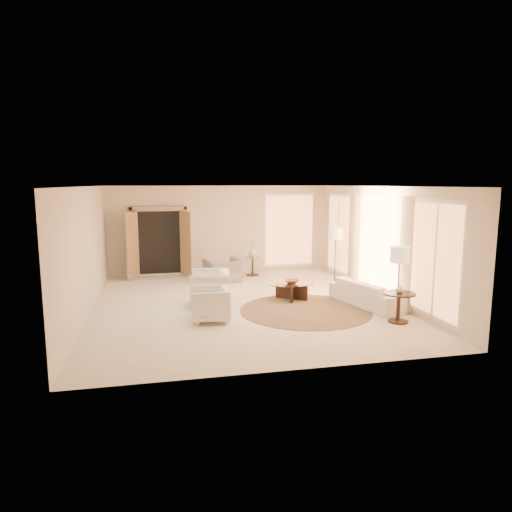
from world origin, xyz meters
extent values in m
cube|color=beige|center=(0.00, 0.00, -0.01)|extent=(7.00, 8.00, 0.02)
cube|color=white|center=(0.00, 0.00, 2.80)|extent=(7.00, 8.00, 0.02)
cube|color=beige|center=(0.00, 4.00, 1.40)|extent=(7.00, 0.04, 2.80)
cube|color=beige|center=(0.00, -4.00, 1.40)|extent=(7.00, 0.04, 2.80)
cube|color=beige|center=(-3.50, 0.00, 1.40)|extent=(0.04, 8.00, 2.80)
cube|color=beige|center=(3.50, 0.00, 1.40)|extent=(0.04, 8.00, 2.80)
cube|color=tan|center=(-1.90, 3.89, 1.08)|extent=(1.80, 0.12, 2.16)
cube|color=tan|center=(-2.70, 3.62, 1.03)|extent=(0.35, 0.66, 2.00)
cube|color=tan|center=(-1.10, 3.62, 1.03)|extent=(0.35, 0.66, 2.00)
cylinder|color=#3B2B1B|center=(1.28, -0.83, 0.01)|extent=(3.68, 3.68, 0.01)
imported|color=white|center=(2.88, -0.71, 0.30)|extent=(1.30, 2.17, 0.59)
imported|color=white|center=(-0.79, 0.11, 0.46)|extent=(0.96, 1.01, 0.93)
imported|color=white|center=(-0.91, -1.15, 0.40)|extent=(0.79, 0.84, 0.79)
imported|color=gray|center=(-0.09, 2.67, 0.45)|extent=(1.14, 0.86, 0.90)
cube|color=black|center=(1.27, 0.21, 0.19)|extent=(0.71, 0.57, 0.37)
cube|color=black|center=(1.27, 0.21, 0.19)|extent=(0.32, 0.82, 0.37)
cylinder|color=white|center=(1.27, 0.21, 0.40)|extent=(1.41, 1.41, 0.02)
cylinder|color=black|center=(2.90, -2.08, 0.02)|extent=(0.42, 0.42, 0.03)
cylinder|color=black|center=(2.90, -2.08, 0.31)|extent=(0.06, 0.06, 0.59)
cylinder|color=black|center=(2.90, -2.08, 0.61)|extent=(0.66, 0.66, 0.03)
cylinder|color=#30271C|center=(0.95, 3.40, 0.02)|extent=(0.40, 0.40, 0.03)
cylinder|color=#30271C|center=(0.95, 3.40, 0.30)|extent=(0.06, 0.06, 0.57)
cylinder|color=white|center=(0.95, 3.40, 0.59)|extent=(0.52, 0.52, 0.03)
cylinder|color=#30271C|center=(2.90, 1.43, 0.02)|extent=(0.28, 0.28, 0.03)
cylinder|color=#30271C|center=(2.90, 1.43, 0.71)|extent=(0.03, 0.03, 1.41)
cylinder|color=beige|center=(2.90, 1.43, 1.49)|extent=(0.40, 0.40, 0.34)
cylinder|color=#30271C|center=(2.90, -2.02, 0.01)|extent=(0.27, 0.27, 0.03)
cylinder|color=#30271C|center=(2.90, -2.02, 0.67)|extent=(0.03, 0.03, 1.34)
cylinder|color=beige|center=(2.90, -2.02, 1.42)|extent=(0.38, 0.38, 0.33)
imported|color=brown|center=(1.27, 0.21, 0.45)|extent=(0.44, 0.44, 0.09)
imported|color=silver|center=(2.90, -2.08, 0.71)|extent=(0.17, 0.17, 0.17)
imported|color=silver|center=(0.95, 3.40, 0.74)|extent=(0.34, 0.34, 0.27)
camera|label=1|loc=(-1.97, -10.43, 2.86)|focal=32.00mm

